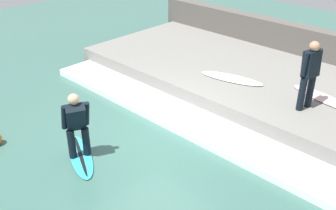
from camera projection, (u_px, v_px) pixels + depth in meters
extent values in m
plane|color=#386056|center=(156.00, 136.00, 9.45)|extent=(28.00, 28.00, 0.00)
cube|color=slate|center=(246.00, 79.00, 11.70)|extent=(4.40, 10.14, 0.55)
cube|color=#544F49|center=(289.00, 45.00, 13.04)|extent=(0.50, 10.65, 1.44)
cube|color=white|center=(183.00, 118.00, 10.02)|extent=(1.14, 9.63, 0.19)
ellipsoid|color=#2DADD1|center=(81.00, 156.00, 8.68)|extent=(1.16, 1.75, 0.06)
ellipsoid|color=black|center=(81.00, 155.00, 8.67)|extent=(0.76, 1.47, 0.01)
cylinder|color=black|center=(72.00, 144.00, 8.46)|extent=(0.16, 0.16, 0.66)
cylinder|color=black|center=(86.00, 141.00, 8.56)|extent=(0.16, 0.16, 0.66)
cube|color=black|center=(76.00, 117.00, 8.21)|extent=(0.56, 0.58, 0.67)
sphere|color=tan|center=(73.00, 99.00, 8.01)|extent=(0.24, 0.24, 0.24)
cylinder|color=black|center=(64.00, 117.00, 8.12)|extent=(0.12, 0.21, 0.56)
cylinder|color=black|center=(87.00, 114.00, 8.26)|extent=(0.12, 0.21, 0.56)
cylinder|color=black|center=(310.00, 91.00, 9.45)|extent=(0.16, 0.16, 0.85)
cylinder|color=black|center=(302.00, 94.00, 9.29)|extent=(0.16, 0.16, 0.85)
cube|color=black|center=(311.00, 64.00, 9.02)|extent=(0.45, 0.35, 0.64)
sphere|color=#A87A5B|center=(315.00, 46.00, 8.82)|extent=(0.24, 0.24, 0.24)
cylinder|color=black|center=(318.00, 60.00, 9.12)|extent=(0.12, 0.13, 0.55)
cylinder|color=black|center=(305.00, 64.00, 8.89)|extent=(0.12, 0.13, 0.55)
ellipsoid|color=beige|center=(325.00, 98.00, 9.95)|extent=(0.87, 1.97, 0.06)
ellipsoid|color=white|center=(232.00, 78.00, 11.03)|extent=(0.93, 1.90, 0.06)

